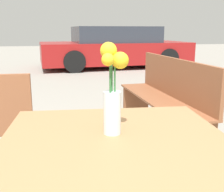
% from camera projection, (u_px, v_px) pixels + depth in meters
% --- Properties ---
extents(table_front, '(0.97, 1.01, 0.72)m').
position_uv_depth(table_front, '(117.00, 165.00, 1.08)').
color(table_front, '#9E7047').
rests_on(table_front, ground_plane).
extents(flower_vase, '(0.11, 0.12, 0.37)m').
position_uv_depth(flower_vase, '(112.00, 95.00, 1.12)').
color(flower_vase, silver).
rests_on(flower_vase, table_front).
extents(bench_middle, '(0.44, 1.62, 0.85)m').
position_uv_depth(bench_middle, '(166.00, 96.00, 2.89)').
color(bench_middle, brown).
rests_on(bench_middle, ground_plane).
extents(parked_car, '(4.58, 2.20, 1.22)m').
position_uv_depth(parked_car, '(115.00, 48.00, 8.64)').
color(parked_car, maroon).
rests_on(parked_car, ground_plane).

